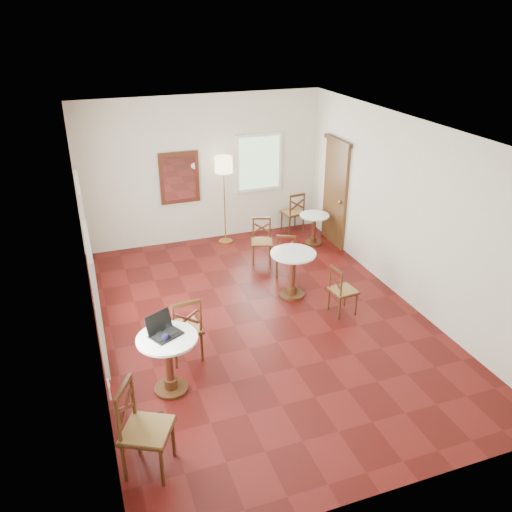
{
  "coord_description": "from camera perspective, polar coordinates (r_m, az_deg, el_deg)",
  "views": [
    {
      "loc": [
        -2.5,
        -6.69,
        4.53
      ],
      "look_at": [
        0.0,
        0.3,
        1.0
      ],
      "focal_mm": 37.12,
      "sensor_mm": 36.0,
      "label": 1
    }
  ],
  "objects": [
    {
      "name": "chair_mid_b",
      "position": [
        8.56,
        9.26,
        -3.67
      ],
      "size": [
        0.42,
        0.42,
        0.84
      ],
      "rotation": [
        0.0,
        0.0,
        1.67
      ],
      "color": "#4B2812",
      "rests_on": "ground"
    },
    {
      "name": "chair_mid_a",
      "position": [
        9.65,
        3.22,
        0.21
      ],
      "size": [
        0.52,
        0.52,
        0.85
      ],
      "rotation": [
        0.0,
        0.0,
        2.73
      ],
      "color": "#4B2812",
      "rests_on": "ground"
    },
    {
      "name": "cafe_table_back",
      "position": [
        11.02,
        6.28,
        3.25
      ],
      "size": [
        0.61,
        0.61,
        0.64
      ],
      "color": "#4B2812",
      "rests_on": "ground"
    },
    {
      "name": "power_adapter",
      "position": [
        6.82,
        -10.44,
        -16.52
      ],
      "size": [
        0.1,
        0.06,
        0.04
      ],
      "primitive_type": "cube",
      "color": "black",
      "rests_on": "ground"
    },
    {
      "name": "laptop",
      "position": [
        6.74,
        -10.01,
        -7.8
      ],
      "size": [
        0.47,
        0.45,
        0.27
      ],
      "rotation": [
        0.0,
        0.0,
        0.49
      ],
      "color": "black",
      "rests_on": "cafe_table_near"
    },
    {
      "name": "cafe_table_mid",
      "position": [
        8.94,
        3.98,
        -1.43
      ],
      "size": [
        0.77,
        0.77,
        0.81
      ],
      "color": "#4B2812",
      "rests_on": "ground"
    },
    {
      "name": "water_glass",
      "position": [
        6.79,
        -9.47,
        -7.66
      ],
      "size": [
        0.06,
        0.06,
        0.1
      ],
      "primitive_type": "cylinder",
      "color": "white",
      "rests_on": "cafe_table_near"
    },
    {
      "name": "cafe_table_near",
      "position": [
        6.88,
        -9.39,
        -10.78
      ],
      "size": [
        0.77,
        0.77,
        0.81
      ],
      "color": "#4B2812",
      "rests_on": "ground"
    },
    {
      "name": "chair_near_b",
      "position": [
        5.91,
        -11.96,
        -17.79
      ],
      "size": [
        0.67,
        0.67,
        1.08
      ],
      "rotation": [
        0.0,
        0.0,
        1.08
      ],
      "color": "#4B2812",
      "rests_on": "ground"
    },
    {
      "name": "ground",
      "position": [
        8.46,
        0.69,
        -6.95
      ],
      "size": [
        7.0,
        7.0,
        0.0
      ],
      "primitive_type": "plane",
      "color": "#55100E",
      "rests_on": "ground"
    },
    {
      "name": "floor_lamp",
      "position": [
        10.67,
        -3.5,
        9.17
      ],
      "size": [
        0.36,
        0.36,
        1.83
      ],
      "color": "#BF8C3F",
      "rests_on": "ground"
    },
    {
      "name": "chair_near_a",
      "position": [
        7.42,
        -7.75,
        -7.72
      ],
      "size": [
        0.5,
        0.5,
        1.0
      ],
      "rotation": [
        0.0,
        0.0,
        3.23
      ],
      "color": "#4B2812",
      "rests_on": "ground"
    },
    {
      "name": "navy_mug",
      "position": [
        6.63,
        -9.74,
        -8.66
      ],
      "size": [
        0.11,
        0.07,
        0.08
      ],
      "color": "#100F33",
      "rests_on": "cafe_table_near"
    },
    {
      "name": "mouse",
      "position": [
        6.77,
        -10.29,
        -8.13
      ],
      "size": [
        0.11,
        0.08,
        0.04
      ],
      "primitive_type": "ellipsoid",
      "rotation": [
        0.0,
        0.0,
        0.17
      ],
      "color": "black",
      "rests_on": "cafe_table_near"
    },
    {
      "name": "chair_back_a",
      "position": [
        11.56,
        4.04,
        4.72
      ],
      "size": [
        0.47,
        0.47,
        0.91
      ],
      "rotation": [
        0.0,
        0.0,
        3.28
      ],
      "color": "#4B2812",
      "rests_on": "ground"
    },
    {
      "name": "room_shell",
      "position": [
        7.84,
        -0.35,
        5.74
      ],
      "size": [
        5.02,
        7.02,
        3.01
      ],
      "color": "silver",
      "rests_on": "ground"
    },
    {
      "name": "chair_back_b",
      "position": [
        10.17,
        0.62,
        1.65
      ],
      "size": [
        0.5,
        0.5,
        0.86
      ],
      "rotation": [
        0.0,
        0.0,
        -0.33
      ],
      "color": "#4B2812",
      "rests_on": "ground"
    }
  ]
}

